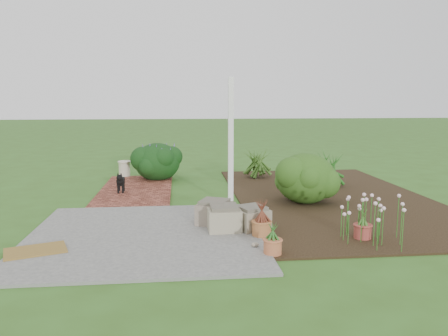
{
  "coord_description": "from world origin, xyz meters",
  "views": [
    {
      "loc": [
        -0.7,
        -8.29,
        2.07
      ],
      "look_at": [
        0.2,
        0.4,
        0.7
      ],
      "focal_mm": 35.0,
      "sensor_mm": 36.0,
      "label": 1
    }
  ],
  "objects": [
    {
      "name": "ground",
      "position": [
        0.0,
        0.0,
        0.0
      ],
      "size": [
        80.0,
        80.0,
        0.0
      ],
      "primitive_type": "plane",
      "color": "#355E1D",
      "rests_on": "ground"
    },
    {
      "name": "veranda_post",
      "position": [
        0.3,
        0.1,
        1.25
      ],
      "size": [
        0.1,
        0.1,
        2.5
      ],
      "primitive_type": "cube",
      "color": "white",
      "rests_on": "ground"
    },
    {
      "name": "cream_ceramic_urn",
      "position": [
        -2.17,
        3.48,
        0.24
      ],
      "size": [
        0.36,
        0.36,
        0.4
      ],
      "primitive_type": "cylinder",
      "rotation": [
        0.0,
        0.0,
        0.24
      ],
      "color": "beige",
      "rests_on": "brick_path"
    },
    {
      "name": "terracotta_pot_small_left",
      "position": [
        2.0,
        -2.28,
        0.13
      ],
      "size": [
        0.33,
        0.33,
        0.21
      ],
      "primitive_type": "cylinder",
      "rotation": [
        0.0,
        0.0,
        0.38
      ],
      "color": "#9B3D34",
      "rests_on": "garden_bed"
    },
    {
      "name": "stone_trough_mid",
      "position": [
        -0.14,
        -1.3,
        0.21
      ],
      "size": [
        0.67,
        0.67,
        0.34
      ],
      "primitive_type": "cube",
      "rotation": [
        0.0,
        0.0,
        -0.42
      ],
      "color": "#746355",
      "rests_on": "concrete_patio"
    },
    {
      "name": "stone_trough_near",
      "position": [
        0.43,
        -1.65,
        0.2
      ],
      "size": [
        0.61,
        0.61,
        0.31
      ],
      "primitive_type": "cube",
      "rotation": [
        0.0,
        0.0,
        0.4
      ],
      "color": "gray",
      "rests_on": "concrete_patio"
    },
    {
      "name": "terracotta_pot_bronze",
      "position": [
        0.52,
        -2.02,
        0.15
      ],
      "size": [
        0.3,
        0.3,
        0.23
      ],
      "primitive_type": "cylinder",
      "rotation": [
        0.0,
        0.0,
        0.05
      ],
      "color": "#A76638",
      "rests_on": "garden_bed"
    },
    {
      "name": "stone_trough_far",
      "position": [
        -0.02,
        -1.67,
        0.21
      ],
      "size": [
        0.52,
        0.52,
        0.34
      ],
      "primitive_type": "cube",
      "rotation": [
        0.0,
        0.0,
        0.02
      ],
      "color": "gray",
      "rests_on": "concrete_patio"
    },
    {
      "name": "purple_flowering_bush",
      "position": [
        -1.27,
        3.05,
        0.5
      ],
      "size": [
        1.29,
        1.29,
        0.99
      ],
      "primitive_type": "ellipsoid",
      "rotation": [
        0.0,
        0.0,
        0.11
      ],
      "color": "black",
      "rests_on": "ground"
    },
    {
      "name": "brick_path",
      "position": [
        -1.7,
        1.75,
        0.02
      ],
      "size": [
        1.6,
        3.5,
        0.04
      ],
      "primitive_type": "cube",
      "color": "#5E2A1D",
      "rests_on": "ground"
    },
    {
      "name": "agapanthus_clump_front",
      "position": [
        1.37,
        3.04,
        0.49
      ],
      "size": [
        1.06,
        1.06,
        0.92
      ],
      "primitive_type": null,
      "rotation": [
        0.0,
        0.0,
        -0.03
      ],
      "color": "#17390F",
      "rests_on": "garden_bed"
    },
    {
      "name": "evergreen_shrub",
      "position": [
        1.82,
        0.11,
        0.54
      ],
      "size": [
        1.36,
        1.36,
        1.02
      ],
      "primitive_type": "ellipsoid",
      "rotation": [
        0.0,
        0.0,
        0.15
      ],
      "color": "#17420E",
      "rests_on": "garden_bed"
    },
    {
      "name": "concrete_patio",
      "position": [
        -1.25,
        -1.75,
        0.02
      ],
      "size": [
        3.5,
        3.5,
        0.04
      ],
      "primitive_type": "cube",
      "color": "#5C5C5A",
      "rests_on": "ground"
    },
    {
      "name": "agapanthus_clump_back",
      "position": [
        2.78,
        1.57,
        0.51
      ],
      "size": [
        1.4,
        1.4,
        0.97
      ],
      "primitive_type": null,
      "rotation": [
        0.0,
        0.0,
        0.38
      ],
      "color": "#0D3B0F",
      "rests_on": "garden_bed"
    },
    {
      "name": "garden_bed",
      "position": [
        2.5,
        0.5,
        0.01
      ],
      "size": [
        4.0,
        7.0,
        0.03
      ],
      "primitive_type": "cube",
      "color": "black",
      "rests_on": "ground"
    },
    {
      "name": "coir_doormat",
      "position": [
        -2.66,
        -2.4,
        0.05
      ],
      "size": [
        0.91,
        0.74,
        0.02
      ],
      "primitive_type": "cube",
      "rotation": [
        0.0,
        0.0,
        0.35
      ],
      "color": "brown",
      "rests_on": "concrete_patio"
    },
    {
      "name": "black_dog",
      "position": [
        -2.0,
        1.34,
        0.3
      ],
      "size": [
        0.16,
        0.5,
        0.43
      ],
      "rotation": [
        0.0,
        0.0,
        0.03
      ],
      "color": "black",
      "rests_on": "brick_path"
    },
    {
      "name": "terracotta_pot_small_right",
      "position": [
        0.52,
        -2.8,
        0.13
      ],
      "size": [
        0.28,
        0.28,
        0.2
      ],
      "primitive_type": "cylinder",
      "rotation": [
        0.0,
        0.0,
        -0.17
      ],
      "color": "#B3623C",
      "rests_on": "garden_bed"
    },
    {
      "name": "pink_flower_patch",
      "position": [
        2.09,
        -2.45,
        0.35
      ],
      "size": [
        1.26,
        1.26,
        0.64
      ],
      "primitive_type": null,
      "rotation": [
        0.0,
        0.0,
        -0.3
      ],
      "color": "#113D0F",
      "rests_on": "garden_bed"
    }
  ]
}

